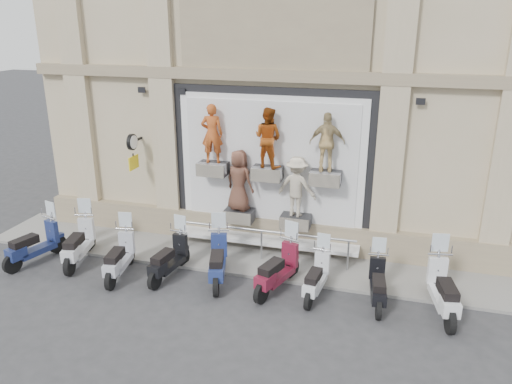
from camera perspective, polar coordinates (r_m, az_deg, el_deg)
ground at (r=11.98m, az=-1.97°, el=-12.10°), size 90.00×90.00×0.00m
sidewalk at (r=13.72m, az=0.73°, el=-7.57°), size 16.00×2.20×0.08m
building at (r=17.03m, az=5.39°, el=18.39°), size 14.00×8.60×12.00m
shop_vitrine at (r=13.44m, az=1.72°, el=2.46°), size 5.60×0.83×4.30m
guard_rail at (r=13.45m, az=0.63°, el=-6.14°), size 5.06×0.10×0.93m
clock_sign_bracket at (r=14.52m, az=-13.91°, el=5.01°), size 0.10×0.80×1.02m
scooter_a at (r=14.52m, az=-24.12°, el=-4.62°), size 1.04×1.98×1.55m
scooter_b at (r=14.08m, az=-19.69°, el=-4.64°), size 1.00×2.05×1.60m
scooter_c at (r=13.06m, az=-15.42°, el=-6.30°), size 0.85×1.92×1.51m
scooter_d at (r=12.74m, az=-9.96°, el=-6.62°), size 0.76×1.87×1.47m
scooter_e at (r=12.39m, az=-4.42°, el=-6.86°), size 1.09×2.03×1.59m
scooter_f at (r=11.96m, az=2.50°, el=-7.83°), size 1.13×2.02×1.58m
scooter_g at (r=11.84m, az=6.95°, el=-8.81°), size 0.67×1.74×1.38m
scooter_h at (r=11.79m, az=13.84°, el=-9.32°), size 0.68×1.78×1.41m
scooter_i at (r=11.79m, az=20.73°, el=-9.43°), size 0.93×2.09×1.64m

